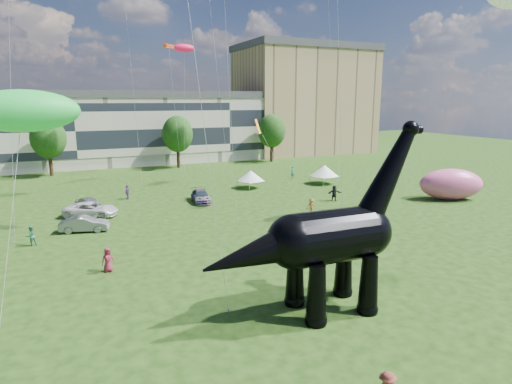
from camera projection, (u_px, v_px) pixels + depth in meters
name	position (u px, v px, depth m)	size (l,w,h in m)	color
ground	(277.00, 310.00, 23.89)	(220.00, 220.00, 0.00)	#16330C
terrace_row	(74.00, 132.00, 74.57)	(78.00, 11.00, 12.00)	beige
apartment_block	(304.00, 102.00, 95.58)	(28.00, 18.00, 22.00)	tan
tree_mid_left	(48.00, 135.00, 64.89)	(5.20, 5.20, 9.44)	#382314
tree_mid_right	(177.00, 131.00, 72.97)	(5.20, 5.20, 9.44)	#382314
tree_far_right	(272.00, 128.00, 80.24)	(5.20, 5.20, 9.44)	#382314
dinosaur_sculpture	(324.00, 241.00, 23.11)	(13.18, 3.70, 10.80)	black
car_silver	(90.00, 205.00, 44.90)	(1.78, 4.43, 1.51)	#A8A8AC
car_grey	(85.00, 224.00, 38.09)	(1.45, 4.16, 1.37)	slate
car_white	(91.00, 210.00, 42.94)	(2.43, 5.28, 1.47)	white
car_dark	(201.00, 196.00, 49.15)	(1.87, 4.60, 1.33)	#595960
gazebo_near	(251.00, 176.00, 56.63)	(4.29, 4.29, 2.40)	white
gazebo_far	(324.00, 171.00, 59.54)	(4.35, 4.35, 2.65)	white
inflatable_pink	(451.00, 184.00, 50.16)	(7.32, 3.66, 3.66)	pink
visitors	(200.00, 222.00, 38.03)	(50.07, 45.54, 1.89)	#996529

